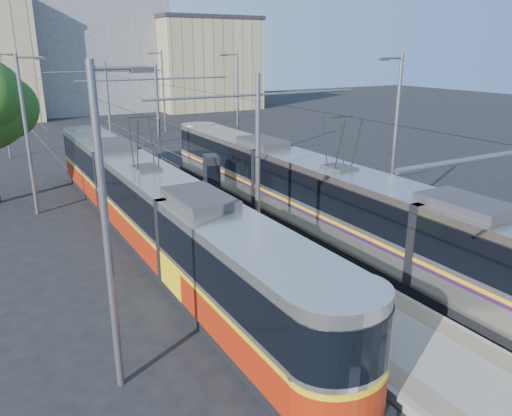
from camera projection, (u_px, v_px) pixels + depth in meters
ground at (393, 341)px, 14.66m from camera, size 160.00×160.00×0.00m
platform at (180, 195)px, 28.67m from camera, size 4.00×50.00×0.30m
tactile_strip_left at (155, 196)px, 27.94m from camera, size 0.70×50.00×0.01m
tactile_strip_right at (203, 189)px, 29.31m from camera, size 0.70×50.00×0.01m
rails at (180, 198)px, 28.71m from camera, size 8.71×70.00×0.03m
tram_left at (149, 204)px, 21.78m from camera, size 2.43×28.10×5.50m
tram_right at (337, 201)px, 21.80m from camera, size 2.43×32.25×5.50m
catenary at (197, 126)px, 24.99m from camera, size 9.20×70.00×7.00m
street_lamps at (153, 117)px, 30.75m from camera, size 15.18×38.22×8.00m
shelter at (212, 178)px, 26.55m from camera, size 0.96×1.29×2.56m
building_centre at (91, 50)px, 67.98m from camera, size 18.36×14.28×15.98m
building_right at (204, 63)px, 70.17m from camera, size 14.28×10.20×12.45m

